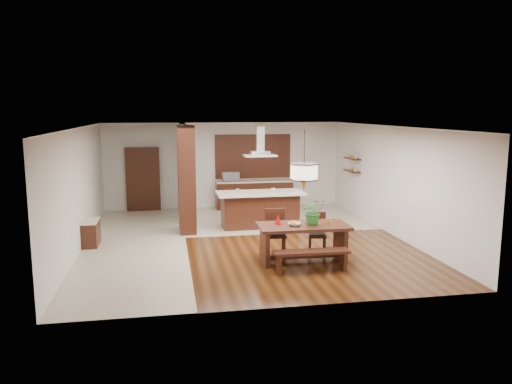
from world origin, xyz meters
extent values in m
plane|color=#331909|center=(0.00, 0.00, 0.00)|extent=(9.00, 9.00, 0.00)
cube|color=white|center=(0.00, 0.00, 2.90)|extent=(8.00, 9.00, 0.04)
cube|color=silver|center=(0.00, 4.50, 1.45)|extent=(8.00, 0.04, 2.90)
cube|color=silver|center=(0.00, -4.50, 1.45)|extent=(8.00, 0.04, 2.90)
cube|color=silver|center=(-4.00, 0.00, 1.45)|extent=(0.04, 9.00, 2.90)
cube|color=silver|center=(4.00, 0.00, 1.45)|extent=(0.04, 9.00, 2.90)
cube|color=beige|center=(-2.75, 0.00, 0.01)|extent=(2.50, 9.00, 0.01)
cube|color=beige|center=(1.25, 2.50, 0.01)|extent=(5.50, 4.00, 0.01)
cube|color=#371A0D|center=(0.00, 0.00, 2.88)|extent=(8.00, 9.00, 0.02)
cube|color=black|center=(-1.40, 1.20, 1.45)|extent=(0.45, 1.00, 2.90)
cube|color=silver|center=(-1.40, 3.30, 1.45)|extent=(0.18, 2.40, 2.90)
cube|color=black|center=(-3.81, 0.20, 0.32)|extent=(0.37, 0.88, 0.63)
cube|color=black|center=(-2.70, 4.40, 1.05)|extent=(1.10, 0.20, 2.10)
cube|color=black|center=(1.00, 4.20, 0.45)|extent=(2.60, 0.60, 0.90)
cube|color=silver|center=(1.00, 4.20, 0.92)|extent=(2.60, 0.62, 0.05)
cube|color=#975D2D|center=(1.00, 4.46, 1.75)|extent=(2.60, 0.08, 1.50)
cube|color=black|center=(3.87, 2.60, 1.40)|extent=(0.26, 0.90, 0.04)
cube|color=black|center=(3.87, 2.60, 1.80)|extent=(0.26, 0.90, 0.04)
cube|color=black|center=(0.99, -2.01, 0.80)|extent=(2.01, 1.05, 0.07)
cube|color=black|center=(0.13, -1.99, 0.38)|extent=(0.11, 0.80, 0.76)
cube|color=black|center=(1.85, -2.03, 0.38)|extent=(0.11, 0.80, 0.76)
imported|color=#2A7E2E|center=(1.22, -2.00, 1.11)|extent=(0.52, 0.46, 0.56)
imported|color=beige|center=(0.78, -2.07, 0.86)|extent=(0.36, 0.36, 0.07)
cone|color=#AA0D0C|center=(0.45, -1.88, 0.94)|extent=(0.17, 0.17, 0.22)
cylinder|color=gold|center=(1.55, -2.13, 0.88)|extent=(0.08, 0.08, 0.09)
cube|color=black|center=(0.67, 1.40, 0.48)|extent=(2.16, 0.84, 0.97)
cube|color=silver|center=(0.67, 1.34, 0.99)|extent=(2.48, 1.11, 0.05)
imported|color=silver|center=(1.03, 1.32, 1.07)|extent=(0.16, 0.16, 0.10)
imported|color=silver|center=(0.19, 4.21, 1.10)|extent=(0.58, 0.42, 0.30)
camera|label=1|loc=(-1.95, -12.33, 3.31)|focal=35.00mm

